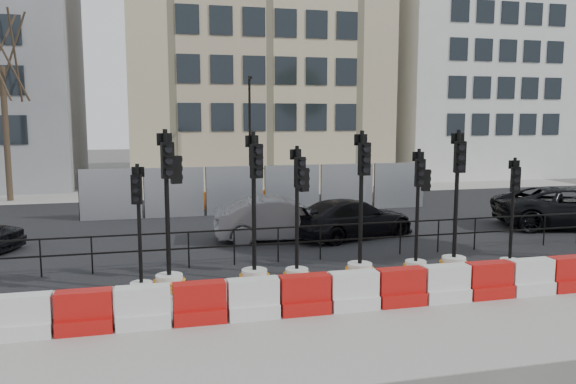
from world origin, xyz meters
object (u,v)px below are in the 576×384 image
object	(u,v)px
traffic_signal_a	(141,271)
traffic_signal_h	(510,250)
car_c	(352,218)
traffic_signal_d	(298,253)

from	to	relation	value
traffic_signal_a	traffic_signal_h	xyz separation A→B (m)	(9.10, -0.16, -0.00)
car_c	traffic_signal_h	bearing A→B (deg)	-172.44
traffic_signal_h	car_c	size ratio (longest dim) A/B	0.62
car_c	traffic_signal_d	bearing A→B (deg)	128.29
traffic_signal_h	traffic_signal_a	bearing A→B (deg)	-163.48
traffic_signal_h	car_c	distance (m)	5.55
traffic_signal_h	traffic_signal_d	bearing A→B (deg)	-165.62
traffic_signal_a	car_c	xyz separation A→B (m)	(6.70, 4.84, 0.03)
traffic_signal_d	car_c	bearing A→B (deg)	37.76
traffic_signal_d	traffic_signal_h	world-z (taller)	traffic_signal_d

